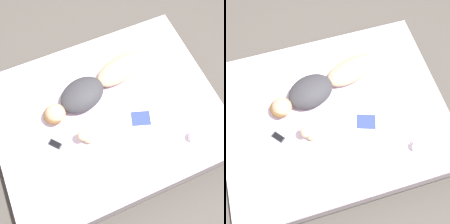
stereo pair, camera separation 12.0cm
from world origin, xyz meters
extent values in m
plane|color=#4C4742|center=(0.00, 0.00, 0.00)|extent=(12.00, 12.00, 0.00)
cube|color=#383333|center=(0.00, 0.00, 0.15)|extent=(1.81, 2.28, 0.29)
cube|color=silver|center=(0.00, 0.00, 0.39)|extent=(1.75, 2.22, 0.19)
ellipsoid|color=tan|center=(0.36, -0.30, 0.57)|extent=(0.42, 0.63, 0.16)
ellipsoid|color=#333338|center=(0.23, 0.17, 0.59)|extent=(0.46, 0.54, 0.20)
ellipsoid|color=brown|center=(0.13, 0.50, 0.59)|extent=(0.24, 0.23, 0.11)
sphere|color=tan|center=(0.14, 0.47, 0.58)|extent=(0.20, 0.20, 0.20)
cube|color=silver|center=(-0.42, -0.20, 0.49)|extent=(0.30, 0.33, 0.01)
cube|color=silver|center=(-0.20, -0.28, 0.49)|extent=(0.30, 0.33, 0.01)
cube|color=navy|center=(-0.20, -0.28, 0.50)|extent=(0.20, 0.22, 0.00)
cylinder|color=white|center=(-0.58, -0.64, 0.52)|extent=(0.09, 0.09, 0.08)
cylinder|color=black|center=(-0.58, -0.64, 0.56)|extent=(0.07, 0.07, 0.00)
torus|color=white|center=(-0.53, -0.64, 0.52)|extent=(0.05, 0.01, 0.05)
cube|color=#333842|center=(-0.11, 0.58, 0.49)|extent=(0.14, 0.14, 0.01)
cube|color=black|center=(-0.11, 0.58, 0.50)|extent=(0.12, 0.11, 0.00)
ellipsoid|color=#D1B289|center=(-0.18, 0.26, 0.55)|extent=(0.14, 0.12, 0.12)
sphere|color=#D1B289|center=(-0.18, 0.31, 0.63)|extent=(0.10, 0.10, 0.10)
camera|label=1|loc=(-0.93, 0.35, 2.90)|focal=42.00mm
camera|label=2|loc=(-0.97, 0.24, 2.90)|focal=42.00mm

